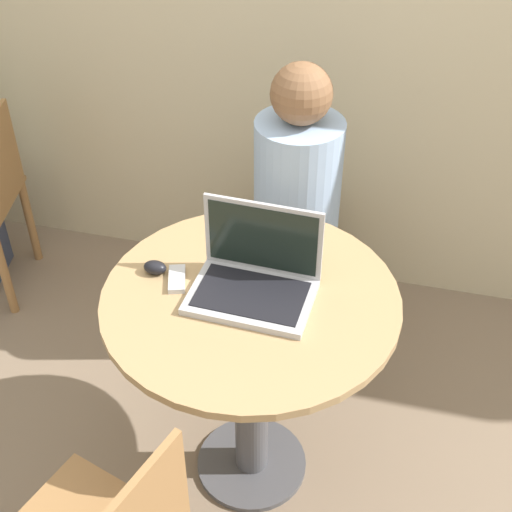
# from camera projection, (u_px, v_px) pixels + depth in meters

# --- Properties ---
(ground_plane) EXTENTS (12.00, 12.00, 0.00)m
(ground_plane) POSITION_uv_depth(u_px,v_px,m) (252.00, 464.00, 2.41)
(ground_plane) COLOR #7F6B56
(round_table) EXTENTS (0.82, 0.82, 0.77)m
(round_table) POSITION_uv_depth(u_px,v_px,m) (251.00, 346.00, 2.06)
(round_table) COLOR #4C4C51
(round_table) RESTS_ON ground_plane
(laptop) EXTENTS (0.34, 0.25, 0.24)m
(laptop) POSITION_uv_depth(u_px,v_px,m) (255.00, 277.00, 1.92)
(laptop) COLOR #B7B7BC
(laptop) RESTS_ON round_table
(cell_phone) EXTENTS (0.08, 0.12, 0.02)m
(cell_phone) POSITION_uv_depth(u_px,v_px,m) (177.00, 279.00, 1.98)
(cell_phone) COLOR silver
(cell_phone) RESTS_ON round_table
(computer_mouse) EXTENTS (0.07, 0.05, 0.04)m
(computer_mouse) POSITION_uv_depth(u_px,v_px,m) (155.00, 267.00, 2.00)
(computer_mouse) COLOR black
(computer_mouse) RESTS_ON round_table
(person_seated) EXTENTS (0.35, 0.49, 1.15)m
(person_seated) POSITION_uv_depth(u_px,v_px,m) (295.00, 227.00, 2.65)
(person_seated) COLOR brown
(person_seated) RESTS_ON ground_plane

